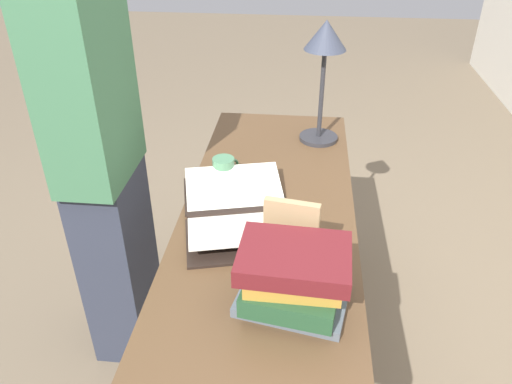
{
  "coord_description": "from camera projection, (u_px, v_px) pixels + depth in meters",
  "views": [
    {
      "loc": [
        1.34,
        0.1,
        1.64
      ],
      "look_at": [
        0.03,
        -0.04,
        0.81
      ],
      "focal_mm": 35.0,
      "sensor_mm": 36.0,
      "label": 1
    }
  ],
  "objects": [
    {
      "name": "book_stack_tall",
      "position": [
        293.0,
        278.0,
        1.22
      ],
      "size": [
        0.25,
        0.3,
        0.17
      ],
      "color": "slate",
      "rests_on": "reading_desk"
    },
    {
      "name": "coffee_mug",
      "position": [
        224.0,
        169.0,
        1.76
      ],
      "size": [
        0.09,
        0.09,
        0.08
      ],
      "rotation": [
        0.0,
        0.0,
        2.38
      ],
      "color": "#4C7F5B",
      "rests_on": "reading_desk"
    },
    {
      "name": "reading_desk",
      "position": [
        268.0,
        236.0,
        1.68
      ],
      "size": [
        1.54,
        0.56,
        0.73
      ],
      "color": "brown",
      "rests_on": "ground_plane"
    },
    {
      "name": "person_reader",
      "position": [
        102.0,
        166.0,
        1.68
      ],
      "size": [
        0.36,
        0.23,
        1.64
      ],
      "rotation": [
        0.0,
        0.0,
        3.14
      ],
      "color": "#2D3342",
      "rests_on": "ground_plane"
    },
    {
      "name": "reading_lamp",
      "position": [
        325.0,
        50.0,
        1.86
      ],
      "size": [
        0.16,
        0.16,
        0.48
      ],
      "color": "#2D2D33",
      "rests_on": "reading_desk"
    },
    {
      "name": "book_standing_upright",
      "position": [
        291.0,
        234.0,
        1.33
      ],
      "size": [
        0.05,
        0.15,
        0.21
      ],
      "rotation": [
        0.0,
        0.0,
        -0.17
      ],
      "color": "tan",
      "rests_on": "reading_desk"
    },
    {
      "name": "open_book",
      "position": [
        238.0,
        210.0,
        1.58
      ],
      "size": [
        0.55,
        0.44,
        0.06
      ],
      "rotation": [
        0.0,
        0.0,
        0.24
      ],
      "color": "black",
      "rests_on": "reading_desk"
    },
    {
      "name": "ground_plane",
      "position": [
        266.0,
        358.0,
        2.01
      ],
      "size": [
        12.0,
        12.0,
        0.0
      ],
      "primitive_type": "plane",
      "color": "#70604C"
    }
  ]
}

